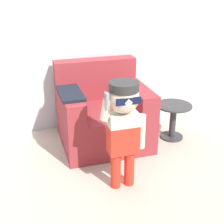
{
  "coord_description": "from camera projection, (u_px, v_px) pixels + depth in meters",
  "views": [
    {
      "loc": [
        -0.75,
        -2.88,
        1.8
      ],
      "look_at": [
        0.08,
        -0.17,
        0.57
      ],
      "focal_mm": 50.0,
      "sensor_mm": 36.0,
      "label": 1
    }
  ],
  "objects": [
    {
      "name": "wall_back",
      "position": [
        81.0,
        23.0,
        3.65
      ],
      "size": [
        10.0,
        0.05,
        2.6
      ],
      "color": "silver",
      "rests_on": "ground_plane"
    },
    {
      "name": "armchair",
      "position": [
        102.0,
        114.0,
        3.61
      ],
      "size": [
        0.99,
        0.92,
        0.91
      ],
      "color": "maroon",
      "rests_on": "ground_plane"
    },
    {
      "name": "side_table",
      "position": [
        173.0,
        118.0,
        3.7
      ],
      "size": [
        0.42,
        0.42,
        0.43
      ],
      "color": "#333333",
      "rests_on": "ground_plane"
    },
    {
      "name": "ground_plane",
      "position": [
        101.0,
        154.0,
        3.45
      ],
      "size": [
        10.0,
        10.0,
        0.0
      ],
      "primitive_type": "plane",
      "color": "#BCB29E"
    },
    {
      "name": "person_child",
      "position": [
        124.0,
        120.0,
        2.67
      ],
      "size": [
        0.42,
        0.31,
        1.01
      ],
      "color": "red",
      "rests_on": "ground_plane"
    }
  ]
}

